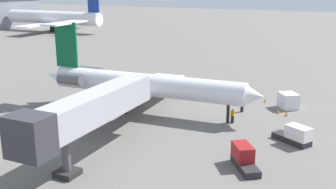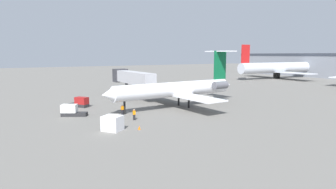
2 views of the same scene
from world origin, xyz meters
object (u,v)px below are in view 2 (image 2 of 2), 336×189
jet_bridge (131,77)px  traffic_cone_far (139,128)px  ground_crew_marshaller (134,115)px  traffic_cone_mid (110,123)px  baggage_tug_trailing (71,111)px  traffic_cone_near (102,124)px  regional_jet (179,88)px  baggage_tug_lead (80,103)px  cargo_container_uld (112,123)px  ground_crew_loader (122,110)px  parked_airliner_west_end (277,68)px

jet_bridge → traffic_cone_far: size_ratio=31.65×
ground_crew_marshaller → traffic_cone_mid: 4.41m
baggage_tug_trailing → traffic_cone_near: (8.50, 2.35, -0.56)m
regional_jet → baggage_tug_lead: regional_jet is taller
cargo_container_uld → traffic_cone_mid: 3.01m
regional_jet → traffic_cone_mid: (6.61, -15.73, -3.33)m
ground_crew_loader → traffic_cone_near: bearing=-44.2°
baggage_tug_trailing → cargo_container_uld: cargo_container_uld is taller
regional_jet → baggage_tug_lead: size_ratio=7.06×
regional_jet → ground_crew_loader: regional_jet is taller
jet_bridge → ground_crew_loader: jet_bridge is taller
jet_bridge → traffic_cone_near: jet_bridge is taller
traffic_cone_mid → baggage_tug_trailing: bearing=-159.1°
parked_airliner_west_end → ground_crew_marshaller: bearing=-64.1°
regional_jet → traffic_cone_far: bearing=-50.6°
regional_jet → jet_bridge: size_ratio=1.65×
cargo_container_uld → ground_crew_marshaller: bearing=130.0°
jet_bridge → ground_crew_marshaller: 22.50m
cargo_container_uld → parked_airliner_west_end: parked_airliner_west_end is taller
baggage_tug_trailing → jet_bridge: bearing=129.0°
ground_crew_marshaller → parked_airliner_west_end: parked_airliner_west_end is taller
regional_jet → baggage_tug_trailing: size_ratio=6.92×
cargo_container_uld → traffic_cone_near: (-3.31, -0.42, -0.71)m
jet_bridge → parked_airliner_west_end: 75.55m
baggage_tug_trailing → traffic_cone_mid: 9.60m
ground_crew_loader → cargo_container_uld: size_ratio=0.55×
jet_bridge → cargo_container_uld: size_ratio=5.62×
cargo_container_uld → traffic_cone_near: bearing=-172.7°
baggage_tug_lead → traffic_cone_mid: baggage_tug_lead is taller
regional_jet → traffic_cone_mid: 17.38m
regional_jet → traffic_cone_far: regional_jet is taller
ground_crew_marshaller → parked_airliner_west_end: size_ratio=0.04×
traffic_cone_near → traffic_cone_mid: same height
baggage_tug_trailing → traffic_cone_mid: bearing=20.9°
baggage_tug_trailing → traffic_cone_far: size_ratio=7.57×
regional_jet → baggage_tug_lead: (-9.76, -16.00, -2.77)m
jet_bridge → traffic_cone_near: 25.64m
jet_bridge → traffic_cone_mid: bearing=-29.7°
ground_crew_loader → traffic_cone_mid: (5.70, -4.04, -0.58)m
regional_jet → baggage_tug_trailing: regional_jet is taller
ground_crew_marshaller → cargo_container_uld: bearing=-50.0°
baggage_tug_trailing → parked_airliner_west_end: (-31.80, 88.98, 3.59)m
baggage_tug_lead → baggage_tug_trailing: same height
traffic_cone_near → jet_bridge: bearing=147.7°
ground_crew_marshaller → ground_crew_loader: same height
cargo_container_uld → traffic_cone_near: size_ratio=5.64×
jet_bridge → regional_jet: bearing=12.3°
traffic_cone_mid → parked_airliner_west_end: parked_airliner_west_end is taller
ground_crew_marshaller → traffic_cone_mid: size_ratio=3.07×
cargo_container_uld → jet_bridge: bearing=152.1°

